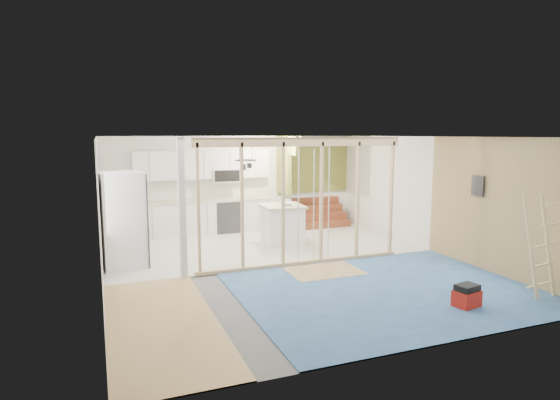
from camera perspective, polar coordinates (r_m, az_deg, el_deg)
name	(u,v)px	position (r m, az deg, el deg)	size (l,w,h in m)	color
room	(289,203)	(9.26, 1.06, -0.35)	(7.01, 8.01, 2.61)	slate
floor_overlays	(291,265)	(9.62, 1.31, -7.90)	(7.00, 8.00, 0.03)	silver
stud_frame	(278,190)	(9.15, -0.19, 1.29)	(4.66, 0.14, 2.60)	tan
base_cabinets	(180,221)	(12.19, -12.05, -2.47)	(4.45, 2.24, 0.93)	white
upper_cabinets	(205,166)	(12.60, -9.11, 4.15)	(3.60, 0.41, 0.85)	white
green_partition	(306,194)	(13.44, 3.23, 0.73)	(2.25, 1.51, 2.60)	olive
pot_rack	(246,163)	(10.87, -4.22, 4.56)	(0.52, 0.52, 0.72)	black
sheathing_panel	(503,208)	(9.60, 25.54, -0.85)	(0.02, 4.00, 2.60)	tan
electrical_panel	(478,186)	(9.94, 22.96, 1.61)	(0.04, 0.30, 0.40)	#333337
ceiling_light	(295,138)	(12.47, 1.82, 7.52)	(0.32, 0.32, 0.08)	#FFEABF
fridge	(123,220)	(9.80, -18.60, -2.34)	(0.94, 0.91, 1.92)	white
island	(282,225)	(11.33, 0.28, -3.03)	(1.05, 1.05, 0.96)	white
bowl	(287,204)	(11.20, 0.83, -0.50)	(0.25, 0.25, 0.06)	white
soap_bottle_a	(142,197)	(12.28, -16.46, 0.31)	(0.11, 0.11, 0.28)	silver
soap_bottle_b	(233,194)	(12.80, -5.75, 0.72)	(0.09, 0.09, 0.20)	silver
toolbox	(467,296)	(7.89, 21.81, -10.87)	(0.43, 0.35, 0.36)	#9F170E
ladder	(542,246)	(8.59, 29.27, -4.94)	(0.92, 0.14, 1.71)	beige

